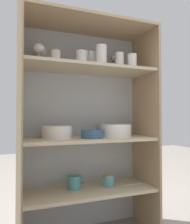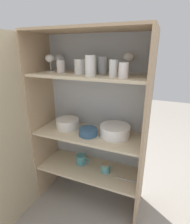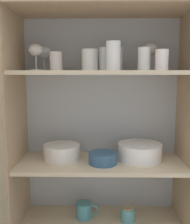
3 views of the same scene
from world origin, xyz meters
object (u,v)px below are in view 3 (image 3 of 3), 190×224
at_px(plate_stack_white, 140,152).
at_px(serving_bowl_small, 103,158).
at_px(mixing_bowl_large, 62,151).
at_px(storage_jar, 128,214).
at_px(coffee_mug_primary, 84,210).

height_order(plate_stack_white, serving_bowl_small, plate_stack_white).
bearing_deg(mixing_bowl_large, storage_jar, -2.90).
relative_size(mixing_bowl_large, storage_jar, 2.44).
bearing_deg(storage_jar, plate_stack_white, 21.41).
bearing_deg(plate_stack_white, storage_jar, -158.59).
relative_size(plate_stack_white, mixing_bowl_large, 1.20).
xyz_separation_m(serving_bowl_small, storage_jar, (0.14, 0.04, -0.34)).
relative_size(coffee_mug_primary, storage_jar, 1.55).
xyz_separation_m(plate_stack_white, storage_jar, (-0.06, -0.02, -0.36)).
height_order(mixing_bowl_large, coffee_mug_primary, mixing_bowl_large).
bearing_deg(plate_stack_white, serving_bowl_small, -161.46).
height_order(plate_stack_white, mixing_bowl_large, plate_stack_white).
xyz_separation_m(mixing_bowl_large, coffee_mug_primary, (0.12, 0.00, -0.35)).
distance_m(plate_stack_white, serving_bowl_small, 0.22).
height_order(serving_bowl_small, coffee_mug_primary, serving_bowl_small).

